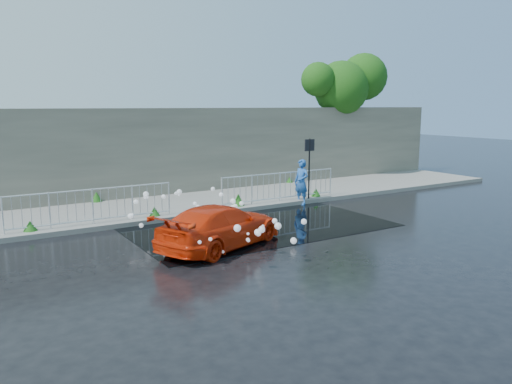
% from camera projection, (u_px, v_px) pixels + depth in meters
% --- Properties ---
extents(ground, '(90.00, 90.00, 0.00)m').
position_uv_depth(ground, '(260.00, 234.00, 14.75)').
color(ground, black).
rests_on(ground, ground).
extents(pavement, '(30.00, 4.00, 0.15)m').
position_uv_depth(pavement, '(190.00, 204.00, 18.92)').
color(pavement, slate).
rests_on(pavement, ground).
extents(curb, '(30.00, 0.25, 0.16)m').
position_uv_depth(curb, '(214.00, 213.00, 17.25)').
color(curb, slate).
rests_on(curb, ground).
extents(retaining_wall, '(30.00, 0.60, 3.50)m').
position_uv_depth(retaining_wall, '(167.00, 151.00, 20.45)').
color(retaining_wall, '#5A564C').
rests_on(retaining_wall, pavement).
extents(puddle, '(8.00, 5.00, 0.01)m').
position_uv_depth(puddle, '(257.00, 225.00, 15.85)').
color(puddle, black).
rests_on(puddle, ground).
extents(sign_post, '(0.45, 0.06, 2.50)m').
position_uv_depth(sign_post, '(309.00, 159.00, 19.23)').
color(sign_post, black).
rests_on(sign_post, ground).
extents(tree, '(5.05, 2.74, 6.41)m').
position_uv_depth(tree, '(347.00, 84.00, 25.25)').
color(tree, '#332114').
rests_on(tree, ground).
extents(railing_left, '(5.05, 0.05, 1.10)m').
position_uv_depth(railing_left, '(93.00, 205.00, 15.35)').
color(railing_left, silver).
rests_on(railing_left, pavement).
extents(railing_right, '(5.05, 0.05, 1.10)m').
position_uv_depth(railing_right, '(280.00, 186.00, 18.99)').
color(railing_right, silver).
rests_on(railing_right, pavement).
extents(weeds, '(12.17, 3.93, 0.44)m').
position_uv_depth(weeds, '(192.00, 200.00, 18.35)').
color(weeds, '#155116').
rests_on(weeds, pavement).
extents(water_spray, '(3.72, 5.69, 1.09)m').
position_uv_depth(water_spray, '(214.00, 213.00, 14.34)').
color(water_spray, white).
rests_on(water_spray, ground).
extents(red_car, '(4.30, 3.05, 1.16)m').
position_uv_depth(red_car, '(220.00, 226.00, 13.34)').
color(red_car, red).
rests_on(red_car, ground).
extents(person, '(0.54, 0.71, 1.73)m').
position_uv_depth(person, '(301.00, 182.00, 19.07)').
color(person, '#2157A9').
rests_on(person, ground).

